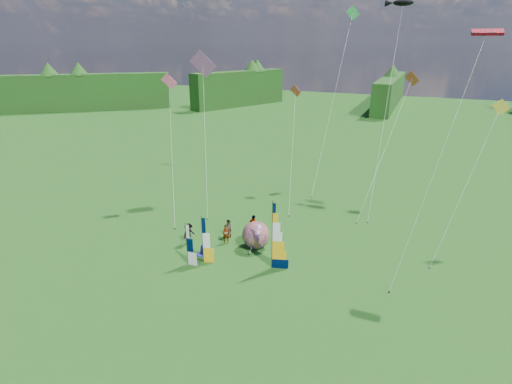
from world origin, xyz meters
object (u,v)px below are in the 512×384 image
at_px(spectator_a, 226,234).
at_px(spectator_d, 254,225).
at_px(camp_chair, 201,254).
at_px(side_banner_left, 202,241).
at_px(bol_inflatable, 256,235).
at_px(feather_banner_main, 272,236).
at_px(spectator_b, 229,228).
at_px(kite_whale, 387,101).
at_px(spectator_c, 189,234).
at_px(side_banner_far, 187,245).

bearing_deg(spectator_a, spectator_d, 29.63).
xyz_separation_m(spectator_d, camp_chair, (-1.97, -5.35, -0.38)).
height_order(side_banner_left, bol_inflatable, side_banner_left).
distance_m(feather_banner_main, side_banner_left, 5.19).
relative_size(feather_banner_main, spectator_b, 3.29).
height_order(side_banner_left, kite_whale, kite_whale).
bearing_deg(feather_banner_main, spectator_b, 131.49).
relative_size(feather_banner_main, side_banner_left, 1.39).
height_order(feather_banner_main, spectator_c, feather_banner_main).
bearing_deg(side_banner_far, spectator_b, 80.79).
height_order(spectator_b, kite_whale, kite_whale).
relative_size(spectator_a, kite_whale, 0.08).
height_order(feather_banner_main, side_banner_far, feather_banner_main).
relative_size(feather_banner_main, spectator_c, 2.84).
bearing_deg(side_banner_far, feather_banner_main, 17.98).
bearing_deg(camp_chair, spectator_d, 81.76).
bearing_deg(kite_whale, side_banner_far, -118.25).
bearing_deg(spectator_d, spectator_b, 49.45).
relative_size(spectator_c, kite_whale, 0.09).
relative_size(feather_banner_main, spectator_a, 3.15).
relative_size(spectator_a, camp_chair, 1.49).
bearing_deg(camp_chair, side_banner_left, -26.66).
distance_m(spectator_a, spectator_d, 2.63).
height_order(side_banner_far, spectator_d, side_banner_far).
height_order(spectator_b, spectator_c, spectator_c).
relative_size(side_banner_far, spectator_b, 2.10).
bearing_deg(side_banner_left, spectator_c, 121.30).
distance_m(side_banner_far, kite_whale, 23.28).
relative_size(side_banner_far, spectator_a, 2.02).
relative_size(feather_banner_main, camp_chair, 4.69).
relative_size(bol_inflatable, spectator_d, 1.19).
distance_m(bol_inflatable, spectator_b, 2.97).
distance_m(bol_inflatable, spectator_c, 5.47).
relative_size(side_banner_left, spectator_b, 2.36).
bearing_deg(spectator_a, bol_inflatable, -19.21).
relative_size(feather_banner_main, bol_inflatable, 2.31).
relative_size(bol_inflatable, spectator_a, 1.36).
distance_m(bol_inflatable, kite_whale, 18.46).
bearing_deg(kite_whale, bol_inflatable, -115.21).
height_order(side_banner_far, kite_whale, kite_whale).
xyz_separation_m(side_banner_far, spectator_a, (1.10, 4.11, -0.83)).
xyz_separation_m(spectator_c, kite_whale, (12.74, 15.74, 9.35)).
height_order(feather_banner_main, kite_whale, kite_whale).
distance_m(side_banner_far, camp_chair, 1.56).
bearing_deg(side_banner_left, spectator_a, 68.33).
bearing_deg(bol_inflatable, side_banner_far, -129.56).
distance_m(side_banner_left, bol_inflatable, 4.63).
relative_size(side_banner_left, kite_whale, 0.18).
bearing_deg(side_banner_far, spectator_c, 119.33).
height_order(bol_inflatable, spectator_c, bol_inflatable).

